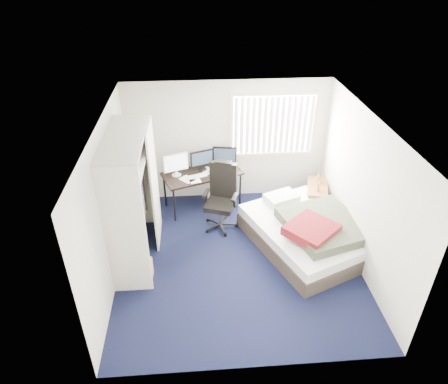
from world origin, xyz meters
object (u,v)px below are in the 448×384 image
desk (202,171)px  nightstand (317,188)px  office_chair (221,203)px  bed (308,232)px

desk → nightstand: 2.34m
desk → nightstand: (2.29, -0.33, -0.32)m
office_chair → nightstand: 2.00m
desk → bed: bearing=-39.3°
nightstand → desk: bearing=171.7°
desk → bed: (1.82, -1.49, -0.49)m
nightstand → bed: size_ratio=0.33×
nightstand → bed: 1.26m
nightstand → bed: nightstand is taller
desk → nightstand: size_ratio=1.98×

